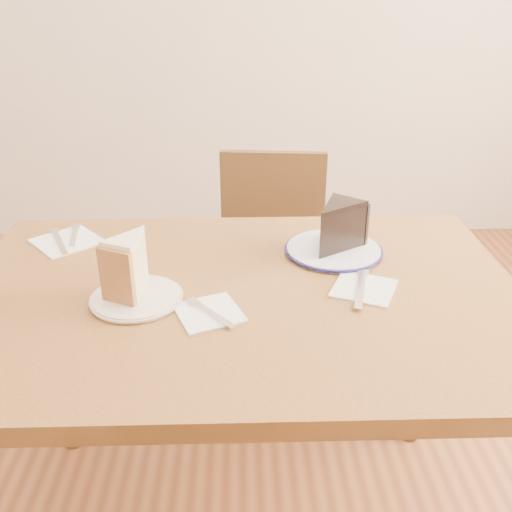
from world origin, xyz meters
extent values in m
cube|color=#503115|center=(0.00, 0.00, 0.73)|extent=(1.20, 0.80, 0.04)
cylinder|color=#301E0E|center=(-0.54, 0.34, 0.35)|extent=(0.06, 0.06, 0.71)
cylinder|color=#301E0E|center=(0.54, 0.34, 0.35)|extent=(0.06, 0.06, 0.71)
cube|color=#34200F|center=(0.09, 0.57, 0.44)|extent=(0.45, 0.45, 0.04)
cylinder|color=#34200F|center=(0.29, 0.72, 0.21)|extent=(0.04, 0.04, 0.42)
cylinder|color=#34200F|center=(-0.06, 0.76, 0.21)|extent=(0.04, 0.04, 0.42)
cylinder|color=#34200F|center=(0.25, 0.38, 0.21)|extent=(0.04, 0.04, 0.42)
cylinder|color=#34200F|center=(-0.10, 0.41, 0.21)|extent=(0.04, 0.04, 0.42)
cube|color=#34200F|center=(0.11, 0.75, 0.65)|extent=(0.35, 0.06, 0.37)
cylinder|color=white|center=(-0.21, -0.04, 0.76)|extent=(0.18, 0.18, 0.01)
cylinder|color=white|center=(0.22, 0.17, 0.76)|extent=(0.22, 0.22, 0.01)
cube|color=white|center=(-0.06, -0.09, 0.75)|extent=(0.16, 0.16, 0.00)
cube|color=white|center=(0.26, 0.00, 0.75)|extent=(0.16, 0.16, 0.00)
cube|color=white|center=(-0.43, 0.25, 0.75)|extent=(0.20, 0.20, 0.00)
cube|color=silver|center=(-0.06, -0.10, 0.76)|extent=(0.10, 0.12, 0.00)
cube|color=silver|center=(0.25, -0.01, 0.76)|extent=(0.06, 0.17, 0.00)
cube|color=silver|center=(-0.42, 0.28, 0.76)|extent=(0.04, 0.14, 0.00)
cube|color=white|center=(-0.45, 0.25, 0.76)|extent=(0.08, 0.15, 0.00)
camera|label=1|loc=(0.00, -1.05, 1.35)|focal=40.00mm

